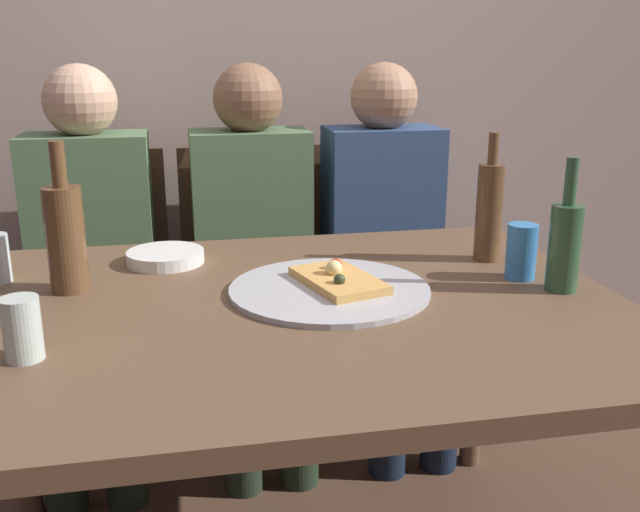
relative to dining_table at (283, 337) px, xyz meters
name	(u,v)px	position (x,y,z in m)	size (l,w,h in m)	color
back_wall	(228,20)	(0.00, 1.18, 0.65)	(6.00, 0.10, 2.60)	gray
dining_table	(283,337)	(0.00, 0.00, 0.00)	(1.38, 1.02, 0.72)	brown
pizza_tray	(329,290)	(0.10, 0.05, 0.08)	(0.42, 0.42, 0.01)	#ADADB2
pizza_slice_last	(338,279)	(0.13, 0.06, 0.10)	(0.19, 0.25, 0.05)	tan
wine_bottle	(565,243)	(0.58, -0.03, 0.17)	(0.07, 0.07, 0.28)	#2D5133
beer_bottle	(65,235)	(-0.42, 0.17, 0.19)	(0.08, 0.08, 0.31)	brown
water_bottle	(489,210)	(0.52, 0.20, 0.20)	(0.06, 0.06, 0.30)	brown
tumbler_far	(22,329)	(-0.45, -0.18, 0.13)	(0.06, 0.06, 0.11)	#B7C6BC
soda_can	(521,251)	(0.54, 0.06, 0.13)	(0.07, 0.07, 0.12)	#337AC1
plate_stack	(165,257)	(-0.23, 0.33, 0.09)	(0.18, 0.18, 0.03)	white
chair_left	(99,277)	(-0.46, 0.91, -0.13)	(0.44, 0.44, 0.90)	#472D1E
chair_middle	(251,268)	(0.03, 0.91, -0.13)	(0.44, 0.44, 0.90)	#472D1E
chair_right	(375,261)	(0.45, 0.91, -0.13)	(0.44, 0.44, 0.90)	#472D1E
guest_in_sweater	(90,251)	(-0.46, 0.76, -0.01)	(0.36, 0.56, 1.17)	#4C6B47
guest_in_beanie	(255,243)	(0.03, 0.76, -0.01)	(0.36, 0.56, 1.17)	#4C6B47
guest_by_wall	(389,236)	(0.45, 0.76, -0.01)	(0.36, 0.56, 1.17)	navy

